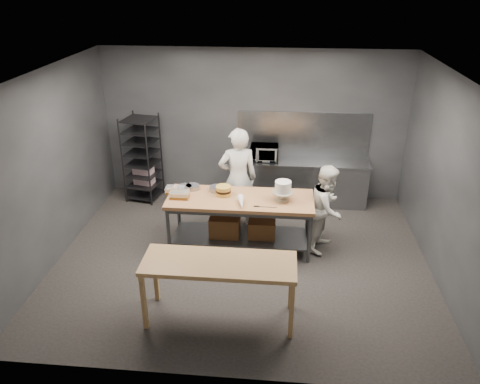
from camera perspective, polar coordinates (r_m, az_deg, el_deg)
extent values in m
plane|color=black|center=(7.78, 0.26, -8.09)|extent=(6.00, 6.00, 0.00)
cube|color=#4C4F54|center=(9.40, 1.65, 8.13)|extent=(6.00, 0.04, 3.00)
cube|color=#8F6139|center=(7.67, 0.03, -0.92)|extent=(2.40, 0.90, 0.06)
cube|color=#47494C|center=(8.00, 0.03, -5.35)|extent=(2.25, 0.75, 0.03)
cylinder|color=#47494C|center=(7.73, -8.71, -4.89)|extent=(0.06, 0.06, 0.86)
cylinder|color=#47494C|center=(8.39, -7.49, -2.22)|extent=(0.06, 0.06, 0.86)
cylinder|color=#47494C|center=(7.54, 8.45, -5.71)|extent=(0.06, 0.06, 0.86)
cylinder|color=#47494C|center=(8.22, 8.24, -2.91)|extent=(0.06, 0.06, 0.86)
cube|color=brown|center=(7.94, -1.85, -4.09)|extent=(0.50, 0.40, 0.35)
cube|color=brown|center=(7.92, 2.68, -4.37)|extent=(0.45, 0.38, 0.30)
cube|color=brown|center=(6.11, -2.57, -8.72)|extent=(2.00, 0.70, 0.06)
cube|color=brown|center=(6.32, -11.65, -13.00)|extent=(0.06, 0.06, 0.84)
cube|color=brown|center=(6.78, -10.25, -9.90)|extent=(0.06, 0.06, 0.84)
cube|color=brown|center=(6.10, 6.29, -14.23)|extent=(0.06, 0.06, 0.84)
cube|color=brown|center=(6.57, 6.26, -10.89)|extent=(0.06, 0.06, 0.84)
cube|color=slate|center=(9.30, 7.64, 3.66)|extent=(2.60, 0.60, 0.04)
cube|color=slate|center=(9.48, 7.48, 1.13)|extent=(2.56, 0.56, 0.86)
cube|color=slate|center=(9.42, 7.75, 6.99)|extent=(2.60, 0.02, 0.90)
cube|color=black|center=(9.63, -11.83, 4.07)|extent=(0.71, 0.75, 1.75)
cube|color=white|center=(9.75, -11.65, 2.24)|extent=(0.42, 0.30, 0.45)
imported|color=silver|center=(8.30, -0.26, 1.60)|extent=(0.77, 0.59, 1.88)
imported|color=silver|center=(7.84, 10.58, -1.95)|extent=(0.80, 0.89, 1.49)
imported|color=black|center=(9.24, 2.98, 4.83)|extent=(0.54, 0.37, 0.30)
cylinder|color=#A79D85|center=(7.60, 5.20, -0.98)|extent=(0.20, 0.20, 0.02)
cylinder|color=#A79D85|center=(7.57, 5.23, -0.50)|extent=(0.06, 0.06, 0.12)
cylinder|color=#A79D85|center=(7.54, 5.25, -0.03)|extent=(0.34, 0.34, 0.02)
cylinder|color=white|center=(7.49, 5.28, 0.65)|extent=(0.26, 0.26, 0.18)
cylinder|color=gold|center=(7.75, -2.03, -0.16)|extent=(0.25, 0.25, 0.06)
cylinder|color=black|center=(7.73, -2.03, 0.17)|extent=(0.25, 0.25, 0.04)
cylinder|color=gold|center=(7.71, -2.04, 0.51)|extent=(0.25, 0.25, 0.06)
cylinder|color=gray|center=(7.99, -5.79, 0.61)|extent=(0.23, 0.23, 0.07)
cylinder|color=gray|center=(7.90, -2.88, 0.41)|extent=(0.24, 0.24, 0.07)
cylinder|color=gray|center=(7.98, -6.78, 0.50)|extent=(0.25, 0.25, 0.07)
cone|color=white|center=(7.37, 0.17, -1.30)|extent=(0.18, 0.39, 0.12)
cube|color=slate|center=(7.37, 3.43, -1.85)|extent=(0.28, 0.02, 0.00)
cube|color=black|center=(7.38, 2.03, -1.75)|extent=(0.09, 0.02, 0.02)
cube|color=#A26A20|center=(7.72, -7.38, -0.53)|extent=(0.30, 0.20, 0.05)
cube|color=silver|center=(7.69, -7.40, -0.17)|extent=(0.31, 0.21, 0.06)
cube|color=#A26A20|center=(7.89, -7.89, 0.03)|extent=(0.30, 0.20, 0.05)
cube|color=silver|center=(7.86, -7.91, 0.39)|extent=(0.31, 0.21, 0.06)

